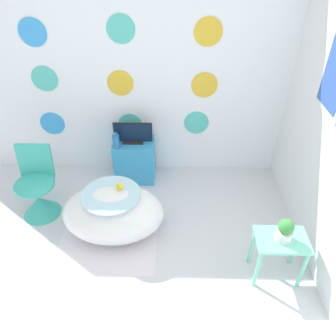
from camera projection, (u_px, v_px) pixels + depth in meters
name	position (u px, v px, depth m)	size (l,w,h in m)	color
ground_plane	(102.00, 320.00, 2.54)	(12.00, 12.00, 0.00)	silver
wall_back_dotted	(122.00, 64.00, 3.37)	(4.53, 0.05, 2.60)	white
wall_right	(335.00, 111.00, 2.52)	(0.06, 2.99, 2.60)	white
rug	(109.00, 237.00, 3.20)	(0.93, 0.88, 0.01)	silver
bathtub	(113.00, 213.00, 3.11)	(0.96, 0.66, 0.51)	white
rubber_duck	(119.00, 186.00, 2.97)	(0.06, 0.07, 0.07)	yellow
chair	(38.00, 194.00, 3.33)	(0.40, 0.40, 0.75)	#38B2A3
tv_cabinet	(135.00, 160.00, 3.82)	(0.46, 0.35, 0.50)	#389ED6
tv	(133.00, 134.00, 3.61)	(0.43, 0.12, 0.24)	black
vase	(116.00, 141.00, 3.54)	(0.08, 0.08, 0.17)	#2D72B7
side_table	(280.00, 247.00, 2.66)	(0.42, 0.29, 0.45)	#72D8B7
potted_plant_left	(285.00, 230.00, 2.55)	(0.13, 0.13, 0.20)	white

